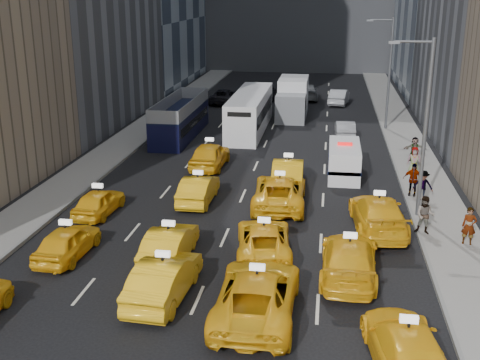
{
  "coord_description": "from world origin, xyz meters",
  "views": [
    {
      "loc": [
        4.55,
        -17.72,
        11.22
      ],
      "look_at": [
        0.33,
        10.71,
        2.0
      ],
      "focal_mm": 45.0,
      "sensor_mm": 36.0,
      "label": 1
    }
  ],
  "objects_px": {
    "city_bus": "(250,112)",
    "double_decker": "(180,118)",
    "box_truck": "(293,98)",
    "nypd_van": "(344,161)",
    "pedestrian_0": "(469,226)"
  },
  "relations": [
    {
      "from": "city_bus",
      "to": "box_truck",
      "type": "relative_size",
      "value": 1.59
    },
    {
      "from": "box_truck",
      "to": "pedestrian_0",
      "type": "distance_m",
      "value": 29.38
    },
    {
      "from": "city_bus",
      "to": "double_decker",
      "type": "bearing_deg",
      "value": -150.6
    },
    {
      "from": "double_decker",
      "to": "pedestrian_0",
      "type": "xyz_separation_m",
      "value": [
        17.92,
        -18.8,
        -0.48
      ]
    },
    {
      "from": "double_decker",
      "to": "nypd_van",
      "type": "bearing_deg",
      "value": -39.92
    },
    {
      "from": "box_truck",
      "to": "pedestrian_0",
      "type": "relative_size",
      "value": 4.33
    },
    {
      "from": "nypd_van",
      "to": "city_bus",
      "type": "height_order",
      "value": "city_bus"
    },
    {
      "from": "box_truck",
      "to": "city_bus",
      "type": "bearing_deg",
      "value": -115.28
    },
    {
      "from": "pedestrian_0",
      "to": "nypd_van",
      "type": "bearing_deg",
      "value": 127.61
    },
    {
      "from": "nypd_van",
      "to": "city_bus",
      "type": "xyz_separation_m",
      "value": [
        -7.43,
        11.53,
        0.57
      ]
    },
    {
      "from": "double_decker",
      "to": "box_truck",
      "type": "bearing_deg",
      "value": 42.07
    },
    {
      "from": "nypd_van",
      "to": "pedestrian_0",
      "type": "bearing_deg",
      "value": -58.41
    },
    {
      "from": "city_bus",
      "to": "pedestrian_0",
      "type": "bearing_deg",
      "value": -59.34
    },
    {
      "from": "double_decker",
      "to": "box_truck",
      "type": "xyz_separation_m",
      "value": [
        8.2,
        8.91,
        0.18
      ]
    },
    {
      "from": "nypd_van",
      "to": "city_bus",
      "type": "relative_size",
      "value": 0.42
    }
  ]
}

